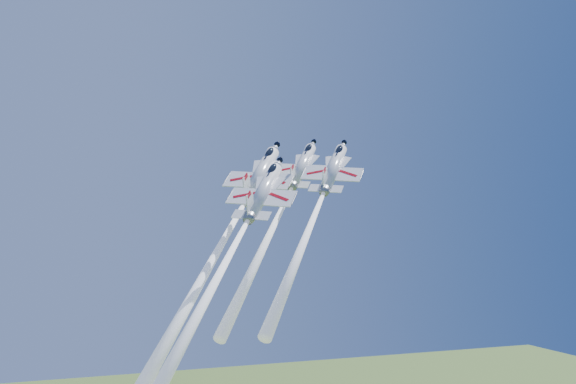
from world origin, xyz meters
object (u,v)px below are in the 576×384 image
object	(u,v)px
jet_slot	(227,260)
jet_right	(315,215)
jet_left	(220,247)
jet_lead	(279,215)

from	to	relation	value
jet_slot	jet_right	bearing A→B (deg)	57.32
jet_right	jet_slot	size ratio (longest dim) A/B	0.86
jet_slot	jet_left	bearing A→B (deg)	120.04
jet_lead	jet_left	bearing A→B (deg)	-117.74
jet_lead	jet_left	size ratio (longest dim) A/B	0.79
jet_left	jet_right	size ratio (longest dim) A/B	1.37
jet_lead	jet_slot	size ratio (longest dim) A/B	0.93
jet_left	jet_right	bearing A→B (deg)	23.74
jet_lead	jet_left	distance (m)	12.47
jet_right	jet_slot	bearing A→B (deg)	-122.68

